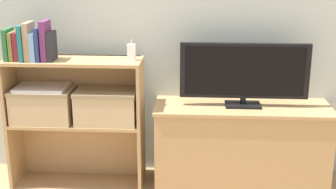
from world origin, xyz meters
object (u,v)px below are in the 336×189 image
tv_stand (241,145)px  tv (244,72)px  book_tan (29,41)px  book_plum (46,41)px  laptop (42,87)px  baby_monitor (132,52)px  book_skyblue (36,46)px  storage_basket_right (107,105)px  book_charcoal (52,46)px  book_forest (8,44)px  book_navy (40,44)px  book_maroon (18,46)px  book_olive (14,46)px  storage_basket_left (43,104)px  book_teal (24,42)px

tv_stand → tv: tv is taller
book_tan → book_plum: 0.10m
laptop → baby_monitor: bearing=1.5°
book_tan → baby_monitor: size_ratio=1.79×
book_plum → baby_monitor: size_ratio=1.88×
book_skyblue → storage_basket_right: bearing=2.5°
book_charcoal → laptop: (-0.09, 0.02, -0.27)m
book_forest → baby_monitor: size_ratio=1.49×
book_tan → book_plum: size_ratio=0.95×
tv_stand → book_navy: book_navy is taller
book_maroon → book_olive: bearing=180.0°
book_tan → tv_stand: bearing=3.3°
storage_basket_left → laptop: laptop is taller
tv → book_skyblue: (-1.27, -0.07, 0.16)m
book_olive → storage_basket_left: 0.40m
book_maroon → book_skyblue: size_ratio=1.01×
storage_basket_left → storage_basket_right: same height
book_maroon → laptop: (0.12, 0.02, -0.27)m
book_forest → storage_basket_left: (0.18, 0.02, -0.38)m
book_forest → book_skyblue: 0.17m
tv → book_charcoal: bearing=-176.4°
baby_monitor → book_charcoal: bearing=-176.1°
laptop → book_forest: bearing=-174.2°
tv_stand → book_navy: bearing=-176.5°
laptop → book_tan: bearing=-159.8°
book_skyblue → book_forest: bearing=180.0°
tv → book_charcoal: book_charcoal is taller
book_teal → tv_stand: bearing=3.2°
book_tan → storage_basket_left: 0.40m
book_navy → storage_basket_right: 0.55m
book_navy → laptop: (-0.02, 0.02, -0.28)m
tv_stand → book_forest: size_ratio=5.78×
storage_basket_left → laptop: size_ratio=1.21×
book_teal → book_plum: (0.14, 0.00, 0.01)m
book_olive → book_teal: book_teal is taller
tv → baby_monitor: size_ratio=6.16×
book_plum → laptop: book_plum is taller
storage_basket_right → book_forest: bearing=-178.2°
book_skyblue → book_charcoal: bearing=-0.0°
book_olive → storage_basket_right: (0.56, 0.02, -0.37)m
book_plum → tv: bearing=3.5°
book_teal → storage_basket_right: book_teal is taller
book_tan → book_navy: bearing=0.0°
tv → book_teal: 1.36m
tv → laptop: 1.27m
tv → storage_basket_right: size_ratio=2.07×
tv_stand → book_plum: bearing=-176.4°
book_navy → book_charcoal: book_navy is taller
book_teal → book_plum: size_ratio=0.90×
book_teal → storage_basket_left: (0.08, 0.02, -0.39)m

